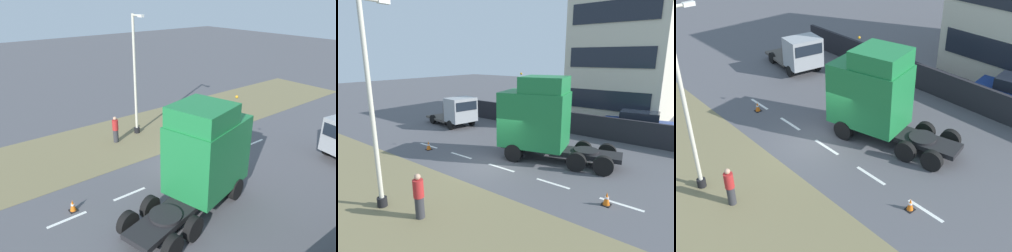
# 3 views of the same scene
# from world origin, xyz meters

# --- Properties ---
(ground_plane) EXTENTS (120.00, 120.00, 0.00)m
(ground_plane) POSITION_xyz_m (0.00, 0.00, 0.00)
(ground_plane) COLOR #515156
(ground_plane) RESTS_ON ground
(grass_verge) EXTENTS (7.00, 44.00, 0.01)m
(grass_verge) POSITION_xyz_m (-6.00, 0.00, 0.01)
(grass_verge) COLOR olive
(grass_verge) RESTS_ON ground
(lane_markings) EXTENTS (0.16, 14.60, 0.00)m
(lane_markings) POSITION_xyz_m (0.00, -0.70, 0.00)
(lane_markings) COLOR white
(lane_markings) RESTS_ON ground
(boundary_wall) EXTENTS (0.25, 24.00, 1.69)m
(boundary_wall) POSITION_xyz_m (9.00, 0.00, 0.85)
(boundary_wall) COLOR #232328
(boundary_wall) RESTS_ON ground
(lorry_cab) EXTENTS (4.03, 7.14, 5.02)m
(lorry_cab) POSITION_xyz_m (2.59, -1.44, 2.44)
(lorry_cab) COLOR black
(lorry_cab) RESTS_ON ground
(flatbed_truck) EXTENTS (3.07, 5.34, 2.58)m
(flatbed_truck) POSITION_xyz_m (4.95, 8.10, 1.36)
(flatbed_truck) COLOR #999EA3
(flatbed_truck) RESTS_ON ground
(lamp_post) EXTENTS (1.31, 0.39, 8.01)m
(lamp_post) POSITION_xyz_m (-6.11, 0.54, 3.65)
(lamp_post) COLOR black
(lamp_post) RESTS_ON ground
(pedestrian) EXTENTS (0.39, 0.39, 1.79)m
(pedestrian) POSITION_xyz_m (-5.72, -1.39, 0.88)
(pedestrian) COLOR #333338
(pedestrian) RESTS_ON ground
(traffic_cone_lead) EXTENTS (0.36, 0.36, 0.58)m
(traffic_cone_lead) POSITION_xyz_m (-0.53, 5.00, 0.28)
(traffic_cone_lead) COLOR black
(traffic_cone_lead) RESTS_ON ground
(traffic_cone_trailing) EXTENTS (0.36, 0.36, 0.58)m
(traffic_cone_trailing) POSITION_xyz_m (-0.44, -6.63, 0.28)
(traffic_cone_trailing) COLOR black
(traffic_cone_trailing) RESTS_ON ground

